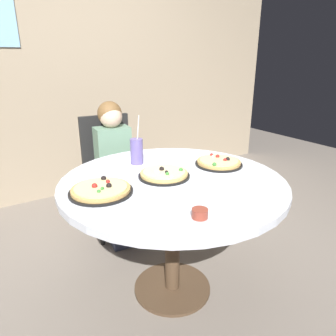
# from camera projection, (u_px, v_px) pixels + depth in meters

# --- Properties ---
(ground_plane) EXTENTS (8.00, 8.00, 0.00)m
(ground_plane) POSITION_uv_depth(u_px,v_px,m) (172.00, 288.00, 1.99)
(ground_plane) COLOR slate
(wall_with_window) EXTENTS (5.20, 0.14, 2.90)m
(wall_with_window) POSITION_uv_depth(u_px,v_px,m) (64.00, 50.00, 3.00)
(wall_with_window) COLOR gray
(wall_with_window) RESTS_ON ground_plane
(dining_table) EXTENTS (1.25, 1.25, 0.75)m
(dining_table) POSITION_uv_depth(u_px,v_px,m) (173.00, 194.00, 1.77)
(dining_table) COLOR silver
(dining_table) RESTS_ON ground_plane
(chair_wooden) EXTENTS (0.44, 0.44, 0.95)m
(chair_wooden) POSITION_uv_depth(u_px,v_px,m) (110.00, 168.00, 2.57)
(chair_wooden) COLOR black
(chair_wooden) RESTS_ON ground_plane
(diner_child) EXTENTS (0.29, 0.42, 1.08)m
(diner_child) POSITION_uv_depth(u_px,v_px,m) (118.00, 180.00, 2.43)
(diner_child) COLOR #3F4766
(diner_child) RESTS_ON ground_plane
(pizza_veggie) EXTENTS (0.29, 0.29, 0.05)m
(pizza_veggie) POSITION_uv_depth(u_px,v_px,m) (164.00, 174.00, 1.76)
(pizza_veggie) COLOR black
(pizza_veggie) RESTS_ON dining_table
(pizza_cheese) EXTENTS (0.32, 0.32, 0.05)m
(pizza_cheese) POSITION_uv_depth(u_px,v_px,m) (101.00, 190.00, 1.55)
(pizza_cheese) COLOR black
(pizza_cheese) RESTS_ON dining_table
(pizza_pepperoni) EXTENTS (0.29, 0.29, 0.05)m
(pizza_pepperoni) POSITION_uv_depth(u_px,v_px,m) (219.00, 162.00, 1.96)
(pizza_pepperoni) COLOR black
(pizza_pepperoni) RESTS_ON dining_table
(soda_cup) EXTENTS (0.08, 0.08, 0.31)m
(soda_cup) POSITION_uv_depth(u_px,v_px,m) (137.00, 151.00, 1.96)
(soda_cup) COLOR #6659A5
(soda_cup) RESTS_ON dining_table
(sauce_bowl) EXTENTS (0.07, 0.07, 0.04)m
(sauce_bowl) POSITION_uv_depth(u_px,v_px,m) (200.00, 213.00, 1.31)
(sauce_bowl) COLOR brown
(sauce_bowl) RESTS_ON dining_table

